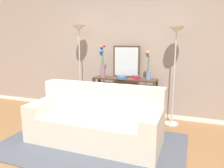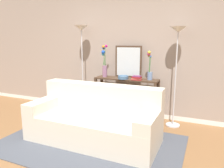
{
  "view_description": "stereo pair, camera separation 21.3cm",
  "coord_description": "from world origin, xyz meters",
  "views": [
    {
      "loc": [
        1.51,
        -2.12,
        1.57
      ],
      "look_at": [
        0.19,
        1.37,
        0.83
      ],
      "focal_mm": 34.44,
      "sensor_mm": 36.0,
      "label": 1
    },
    {
      "loc": [
        1.7,
        -2.04,
        1.57
      ],
      "look_at": [
        0.19,
        1.37,
        0.83
      ],
      "focal_mm": 34.44,
      "sensor_mm": 36.0,
      "label": 2
    }
  ],
  "objects": [
    {
      "name": "ground_plane",
      "position": [
        0.0,
        0.0,
        -0.01
      ],
      "size": [
        16.0,
        16.0,
        0.02
      ],
      "primitive_type": "cube",
      "color": "brown"
    },
    {
      "name": "back_wall",
      "position": [
        0.0,
        2.32,
        1.54
      ],
      "size": [
        12.0,
        0.15,
        3.09
      ],
      "color": "white",
      "rests_on": "ground"
    },
    {
      "name": "area_rug",
      "position": [
        0.13,
        0.66,
        0.01
      ],
      "size": [
        2.78,
        1.77,
        0.01
      ],
      "color": "#474C56",
      "rests_on": "ground"
    },
    {
      "name": "couch",
      "position": [
        0.13,
        0.82,
        0.31
      ],
      "size": [
        2.06,
        0.88,
        0.88
      ],
      "color": "beige",
      "rests_on": "ground"
    },
    {
      "name": "console_table",
      "position": [
        0.23,
        1.99,
        0.57
      ],
      "size": [
        1.3,
        0.33,
        0.84
      ],
      "color": "#473323",
      "rests_on": "ground"
    },
    {
      "name": "floor_lamp_left",
      "position": [
        -0.77,
        1.95,
        1.49
      ],
      "size": [
        0.28,
        0.28,
        1.9
      ],
      "color": "silver",
      "rests_on": "ground"
    },
    {
      "name": "floor_lamp_right",
      "position": [
        1.2,
        1.95,
        1.43
      ],
      "size": [
        0.28,
        0.28,
        1.82
      ],
      "color": "silver",
      "rests_on": "ground"
    },
    {
      "name": "wall_mirror",
      "position": [
        0.22,
        2.13,
        1.16
      ],
      "size": [
        0.57,
        0.02,
        0.65
      ],
      "color": "#473323",
      "rests_on": "console_table"
    },
    {
      "name": "vase_tall_flowers",
      "position": [
        -0.26,
        1.98,
        1.11
      ],
      "size": [
        0.12,
        0.12,
        0.67
      ],
      "color": "gray",
      "rests_on": "console_table"
    },
    {
      "name": "vase_short_flowers",
      "position": [
        0.7,
        2.01,
        1.07
      ],
      "size": [
        0.12,
        0.12,
        0.56
      ],
      "color": "#6B84AD",
      "rests_on": "console_table"
    },
    {
      "name": "fruit_bowl",
      "position": [
        0.2,
        1.9,
        0.87
      ],
      "size": [
        0.21,
        0.21,
        0.07
      ],
      "color": "#4C7093",
      "rests_on": "console_table"
    },
    {
      "name": "book_stack",
      "position": [
        0.48,
        1.9,
        0.87
      ],
      "size": [
        0.2,
        0.16,
        0.08
      ],
      "color": "maroon",
      "rests_on": "console_table"
    },
    {
      "name": "book_row_under_console",
      "position": [
        -0.18,
        1.99,
        0.05
      ],
      "size": [
        0.25,
        0.18,
        0.11
      ],
      "color": "maroon",
      "rests_on": "ground"
    }
  ]
}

